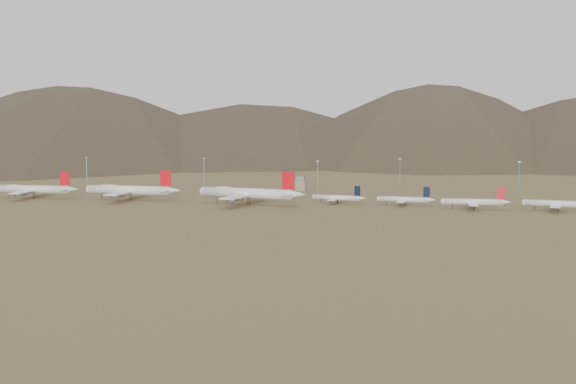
% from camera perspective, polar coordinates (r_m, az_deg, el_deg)
% --- Properties ---
extents(ground, '(3000.00, 3000.00, 0.00)m').
position_cam_1_polar(ground, '(474.13, -4.86, -1.27)').
color(ground, olive).
rests_on(ground, ground).
extents(mountain_ridge, '(4400.00, 1000.00, 300.00)m').
position_cam_1_polar(mountain_ridge, '(1363.21, 4.94, 9.66)').
color(mountain_ridge, brown).
rests_on(mountain_ridge, ground).
extents(widebody_west, '(66.03, 50.65, 19.60)m').
position_cam_1_polar(widebody_west, '(562.68, -19.52, 0.22)').
color(widebody_west, white).
rests_on(widebody_west, ground).
extents(widebody_centre, '(73.10, 56.09, 21.70)m').
position_cam_1_polar(widebody_centre, '(529.00, -12.42, 0.17)').
color(widebody_centre, white).
rests_on(widebody_centre, ground).
extents(widebody_east, '(77.52, 60.70, 23.27)m').
position_cam_1_polar(widebody_east, '(490.75, -3.22, -0.08)').
color(widebody_east, white).
rests_on(widebody_east, ground).
extents(narrowbody_a, '(38.03, 27.70, 12.62)m').
position_cam_1_polar(narrowbody_a, '(497.68, 3.97, -0.45)').
color(narrowbody_a, white).
rests_on(narrowbody_a, ground).
extents(narrowbody_b, '(39.62, 28.59, 13.08)m').
position_cam_1_polar(narrowbody_b, '(491.32, 9.24, -0.58)').
color(narrowbody_b, white).
rests_on(narrowbody_b, ground).
extents(narrowbody_c, '(44.86, 32.00, 14.80)m').
position_cam_1_polar(narrowbody_c, '(480.66, 14.54, -0.76)').
color(narrowbody_c, white).
rests_on(narrowbody_c, ground).
extents(narrowbody_d, '(45.43, 33.22, 15.13)m').
position_cam_1_polar(narrowbody_d, '(485.54, 20.60, -0.87)').
color(narrowbody_d, white).
rests_on(narrowbody_d, ground).
extents(control_tower, '(8.00, 8.00, 12.00)m').
position_cam_1_polar(control_tower, '(584.30, 1.00, 0.61)').
color(control_tower, gray).
rests_on(control_tower, ground).
extents(mast_far_west, '(2.00, 0.60, 25.70)m').
position_cam_1_polar(mast_far_west, '(639.77, -15.62, 1.65)').
color(mast_far_west, gray).
rests_on(mast_far_west, ground).
extents(mast_west, '(2.00, 0.60, 25.70)m').
position_cam_1_polar(mast_west, '(609.74, -6.66, 1.63)').
color(mast_west, gray).
rests_on(mast_west, ground).
extents(mast_centre, '(2.00, 0.60, 25.70)m').
position_cam_1_polar(mast_centre, '(563.49, 2.35, 1.32)').
color(mast_centre, gray).
rests_on(mast_centre, ground).
extents(mast_east, '(2.00, 0.60, 25.70)m').
position_cam_1_polar(mast_east, '(602.63, 8.83, 1.55)').
color(mast_east, gray).
rests_on(mast_east, ground).
extents(mast_far_east, '(2.00, 0.60, 25.70)m').
position_cam_1_polar(mast_far_east, '(581.15, 17.77, 1.19)').
color(mast_far_east, gray).
rests_on(mast_far_east, ground).
extents(desert_scrub, '(411.95, 170.93, 0.85)m').
position_cam_1_polar(desert_scrub, '(402.00, -3.29, -2.49)').
color(desert_scrub, olive).
rests_on(desert_scrub, ground).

